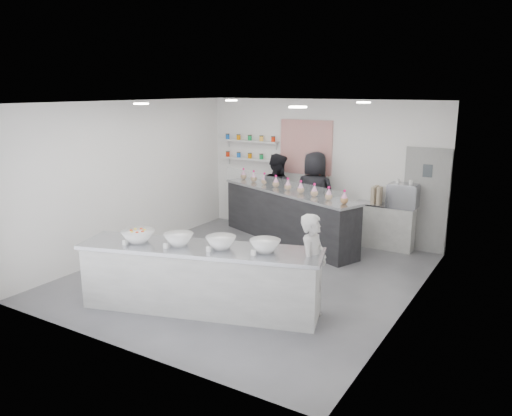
{
  "coord_description": "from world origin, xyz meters",
  "views": [
    {
      "loc": [
        4.39,
        -7.05,
        3.22
      ],
      "look_at": [
        -0.09,
        0.4,
        1.13
      ],
      "focal_mm": 35.0,
      "sensor_mm": 36.0,
      "label": 1
    }
  ],
  "objects_px": {
    "espresso_machine": "(403,196)",
    "staff_right": "(314,196)",
    "back_bar": "(287,216)",
    "prep_counter": "(201,278)",
    "staff_left": "(277,194)",
    "espresso_ledge": "(384,226)",
    "woman_prep": "(313,267)"
  },
  "relations": [
    {
      "from": "espresso_machine",
      "to": "staff_right",
      "type": "relative_size",
      "value": 0.31
    },
    {
      "from": "back_bar",
      "to": "prep_counter",
      "type": "bearing_deg",
      "value": -60.88
    },
    {
      "from": "back_bar",
      "to": "staff_right",
      "type": "bearing_deg",
      "value": 73.44
    },
    {
      "from": "staff_left",
      "to": "back_bar",
      "type": "bearing_deg",
      "value": 157.08
    },
    {
      "from": "espresso_machine",
      "to": "staff_right",
      "type": "distance_m",
      "value": 1.87
    },
    {
      "from": "espresso_ledge",
      "to": "staff_left",
      "type": "distance_m",
      "value": 2.45
    },
    {
      "from": "prep_counter",
      "to": "back_bar",
      "type": "distance_m",
      "value": 3.69
    },
    {
      "from": "prep_counter",
      "to": "back_bar",
      "type": "xyz_separation_m",
      "value": [
        -0.46,
        3.66,
        0.08
      ]
    },
    {
      "from": "espresso_machine",
      "to": "staff_right",
      "type": "bearing_deg",
      "value": -174.44
    },
    {
      "from": "prep_counter",
      "to": "back_bar",
      "type": "height_order",
      "value": "back_bar"
    },
    {
      "from": "prep_counter",
      "to": "espresso_machine",
      "type": "relative_size",
      "value": 6.1
    },
    {
      "from": "woman_prep",
      "to": "staff_left",
      "type": "xyz_separation_m",
      "value": [
        -2.51,
        3.55,
        0.14
      ]
    },
    {
      "from": "espresso_machine",
      "to": "staff_left",
      "type": "bearing_deg",
      "value": -176.26
    },
    {
      "from": "back_bar",
      "to": "espresso_machine",
      "type": "bearing_deg",
      "value": 38.57
    },
    {
      "from": "back_bar",
      "to": "espresso_ledge",
      "type": "relative_size",
      "value": 2.97
    },
    {
      "from": "prep_counter",
      "to": "staff_right",
      "type": "bearing_deg",
      "value": 73.76
    },
    {
      "from": "espresso_ledge",
      "to": "back_bar",
      "type": "bearing_deg",
      "value": -160.44
    },
    {
      "from": "prep_counter",
      "to": "woman_prep",
      "type": "height_order",
      "value": "woman_prep"
    },
    {
      "from": "back_bar",
      "to": "staff_left",
      "type": "height_order",
      "value": "staff_left"
    },
    {
      "from": "prep_counter",
      "to": "staff_right",
      "type": "height_order",
      "value": "staff_right"
    },
    {
      "from": "espresso_machine",
      "to": "staff_right",
      "type": "height_order",
      "value": "staff_right"
    },
    {
      "from": "staff_left",
      "to": "espresso_machine",
      "type": "bearing_deg",
      "value": -155.67
    },
    {
      "from": "espresso_machine",
      "to": "woman_prep",
      "type": "distance_m",
      "value": 3.76
    },
    {
      "from": "staff_left",
      "to": "prep_counter",
      "type": "bearing_deg",
      "value": 123.85
    },
    {
      "from": "espresso_ledge",
      "to": "woman_prep",
      "type": "relative_size",
      "value": 0.8
    },
    {
      "from": "espresso_ledge",
      "to": "staff_left",
      "type": "bearing_deg",
      "value": -175.71
    },
    {
      "from": "espresso_ledge",
      "to": "staff_left",
      "type": "xyz_separation_m",
      "value": [
        -2.4,
        -0.18,
        0.45
      ]
    },
    {
      "from": "prep_counter",
      "to": "espresso_ledge",
      "type": "xyz_separation_m",
      "value": [
        1.42,
        4.33,
        -0.03
      ]
    },
    {
      "from": "staff_left",
      "to": "espresso_ledge",
      "type": "bearing_deg",
      "value": -155.12
    },
    {
      "from": "woman_prep",
      "to": "staff_left",
      "type": "bearing_deg",
      "value": 31.52
    },
    {
      "from": "prep_counter",
      "to": "staff_left",
      "type": "bearing_deg",
      "value": 86.0
    },
    {
      "from": "espresso_machine",
      "to": "staff_left",
      "type": "xyz_separation_m",
      "value": [
        -2.75,
        -0.18,
        -0.23
      ]
    }
  ]
}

